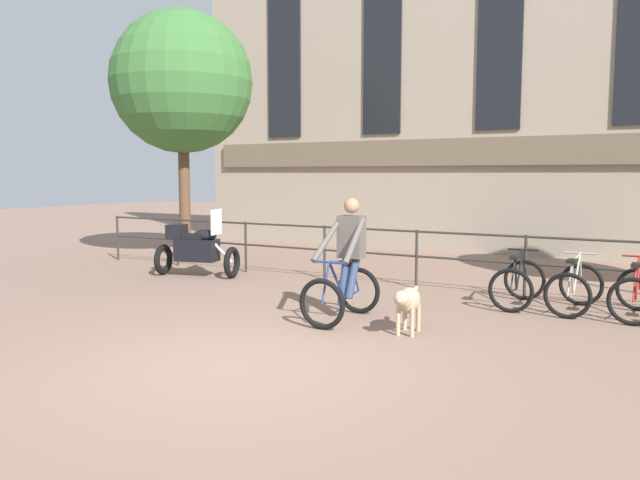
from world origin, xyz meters
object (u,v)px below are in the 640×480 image
cyclist_with_bike (346,265)px  parked_bicycle_mid_right (636,293)px  parked_motorcycle (196,248)px  parked_bicycle_near_lamp (518,283)px  dog (408,301)px  parked_bicycle_mid_left (575,288)px

cyclist_with_bike → parked_bicycle_mid_right: size_ratio=1.51×
cyclist_with_bike → parked_motorcycle: bearing=157.0°
parked_bicycle_near_lamp → parked_bicycle_mid_right: 1.63m
cyclist_with_bike → parked_motorcycle: cyclist_with_bike is taller
dog → parked_bicycle_near_lamp: parked_bicycle_near_lamp is taller
cyclist_with_bike → parked_motorcycle: size_ratio=0.98×
dog → parked_bicycle_near_lamp: bearing=64.0°
parked_motorcycle → cyclist_with_bike: bearing=-126.3°
parked_motorcycle → parked_bicycle_near_lamp: bearing=-100.9°
parked_bicycle_mid_right → parked_bicycle_near_lamp: bearing=1.6°
parked_bicycle_mid_right → parked_bicycle_mid_left: bearing=1.6°
dog → parked_bicycle_near_lamp: (0.84, 2.44, -0.07)m
cyclist_with_bike → dog: cyclist_with_bike is taller
parked_bicycle_mid_right → parked_motorcycle: bearing=3.7°
parked_motorcycle → parked_bicycle_mid_right: parked_motorcycle is taller
parked_motorcycle → parked_bicycle_mid_left: bearing=-101.2°
parked_motorcycle → parked_bicycle_mid_right: (7.81, 0.28, -0.20)m
dog → parked_bicycle_mid_right: 3.47m
parked_bicycle_mid_left → parked_bicycle_mid_right: 0.82m
cyclist_with_bike → dog: (1.07, -0.37, -0.34)m
parked_bicycle_near_lamp → cyclist_with_bike: bearing=46.2°
cyclist_with_bike → dog: size_ratio=1.88×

